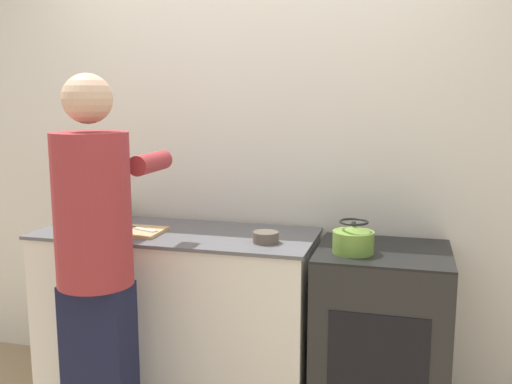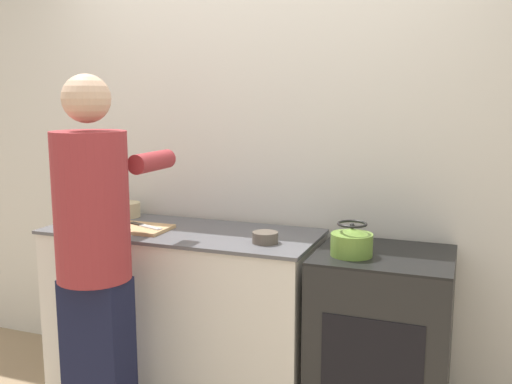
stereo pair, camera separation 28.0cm
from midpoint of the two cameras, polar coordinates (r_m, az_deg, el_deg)
wall_back at (r=3.24m, az=-2.64°, el=3.26°), size 8.00×0.05×2.60m
counter at (r=3.24m, az=-10.32°, el=-12.07°), size 1.49×0.61×0.94m
oven at (r=2.97m, az=9.65°, el=-14.33°), size 0.64×0.58×0.92m
person at (r=2.71m, az=-18.60°, el=-5.96°), size 0.38×0.62×1.75m
cutting_board at (r=3.12m, az=-14.66°, el=-3.84°), size 0.31×0.24×0.02m
knife at (r=3.13m, az=-14.27°, el=-3.57°), size 0.24×0.12×0.01m
kettle at (r=2.73m, az=6.83°, el=-4.76°), size 0.20×0.20×0.16m
bowl_prep at (r=3.47m, az=-16.28°, el=-1.99°), size 0.16×0.16×0.09m
bowl_mixing at (r=2.81m, az=-1.86°, el=-4.58°), size 0.13×0.13×0.06m
canister_jar at (r=3.37m, az=-19.35°, el=-1.91°), size 0.13×0.13×0.15m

